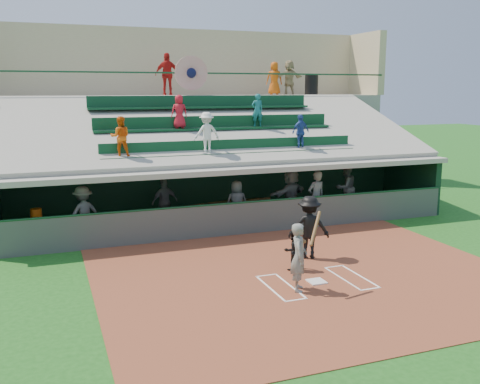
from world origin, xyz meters
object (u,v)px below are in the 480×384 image
object	(u,v)px
batter_at_plate	(299,257)
water_cooler	(36,214)
catcher	(293,250)
trash_bin	(311,85)
home_plate	(317,281)
white_table	(39,230)

from	to	relation	value
batter_at_plate	water_cooler	distance (m)	9.08
catcher	trash_bin	world-z (taller)	trash_bin
home_plate	water_cooler	xyz separation A→B (m)	(-6.74, 6.42, 0.90)
white_table	home_plate	bearing A→B (deg)	-46.22
catcher	home_plate	bearing A→B (deg)	89.72
catcher	trash_bin	size ratio (longest dim) A/B	1.12
trash_bin	white_table	bearing A→B (deg)	-153.34
home_plate	trash_bin	bearing A→B (deg)	63.29
catcher	water_cooler	world-z (taller)	catcher
home_plate	batter_at_plate	distance (m)	1.14
catcher	water_cooler	size ratio (longest dim) A/B	3.11
batter_at_plate	catcher	bearing A→B (deg)	69.80
batter_at_plate	home_plate	bearing A→B (deg)	26.41
batter_at_plate	water_cooler	world-z (taller)	batter_at_plate
batter_at_plate	white_table	size ratio (longest dim) A/B	2.38
home_plate	catcher	xyz separation A→B (m)	(-0.16, 1.08, 0.54)
home_plate	water_cooler	size ratio (longest dim) A/B	1.20
catcher	batter_at_plate	bearing A→B (deg)	60.89
home_plate	water_cooler	world-z (taller)	water_cooler
batter_at_plate	water_cooler	bearing A→B (deg)	131.82
batter_at_plate	catcher	distance (m)	1.55
batter_at_plate	white_table	world-z (taller)	batter_at_plate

